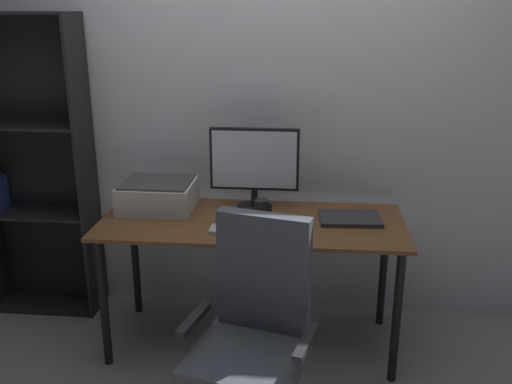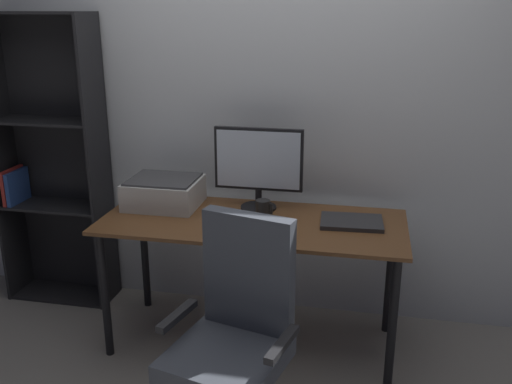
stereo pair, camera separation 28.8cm
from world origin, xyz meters
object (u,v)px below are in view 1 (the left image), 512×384
object	(u,v)px
coffee_mug	(262,209)
printer	(158,195)
mouse	(288,231)
keyboard	(239,230)
laptop	(350,218)
desk	(252,235)
bookshelf	(35,170)
office_chair	(253,349)
monitor	(254,164)

from	to	relation	value
coffee_mug	printer	xyz separation A→B (m)	(-0.59, 0.09, 0.03)
mouse	printer	size ratio (longest dim) A/B	0.24
keyboard	mouse	xyz separation A→B (m)	(0.25, 0.00, 0.01)
mouse	laptop	size ratio (longest dim) A/B	0.30
desk	laptop	world-z (taller)	laptop
coffee_mug	printer	bearing A→B (deg)	171.49
desk	laptop	size ratio (longest dim) A/B	5.03
coffee_mug	printer	size ratio (longest dim) A/B	0.25
desk	coffee_mug	bearing A→B (deg)	43.27
keyboard	bookshelf	bearing A→B (deg)	159.35
office_chair	desk	bearing A→B (deg)	110.51
laptop	office_chair	xyz separation A→B (m)	(-0.44, -0.81, -0.29)
coffee_mug	office_chair	bearing A→B (deg)	-87.59
mouse	printer	xyz separation A→B (m)	(-0.74, 0.30, 0.06)
coffee_mug	laptop	size ratio (longest dim) A/B	0.31
mouse	printer	distance (m)	0.80
laptop	printer	distance (m)	1.06
office_chair	monitor	bearing A→B (deg)	109.62
monitor	bookshelf	distance (m)	1.35
mouse	laptop	bearing A→B (deg)	30.81
mouse	printer	bearing A→B (deg)	154.69
desk	mouse	bearing A→B (deg)	-39.53
desk	office_chair	bearing A→B (deg)	-83.84
keyboard	office_chair	world-z (taller)	office_chair
laptop	monitor	bearing A→B (deg)	162.04
mouse	bookshelf	world-z (taller)	bookshelf
bookshelf	mouse	bearing A→B (deg)	-17.91
coffee_mug	desk	bearing A→B (deg)	-136.73
laptop	bookshelf	size ratio (longest dim) A/B	0.18
desk	mouse	distance (m)	0.28
desk	office_chair	size ratio (longest dim) A/B	1.59
monitor	keyboard	world-z (taller)	monitor
coffee_mug	printer	world-z (taller)	printer
keyboard	laptop	distance (m)	0.61
office_chair	printer	bearing A→B (deg)	139.35
monitor	laptop	world-z (taller)	monitor
monitor	coffee_mug	bearing A→B (deg)	-69.82
desk	printer	distance (m)	0.58
monitor	printer	size ratio (longest dim) A/B	1.23
office_chair	bookshelf	bearing A→B (deg)	156.98
monitor	keyboard	xyz separation A→B (m)	(-0.04, -0.36, -0.25)
printer	office_chair	size ratio (longest dim) A/B	0.40
printer	bookshelf	world-z (taller)	bookshelf
desk	keyboard	world-z (taller)	keyboard
printer	office_chair	world-z (taller)	office_chair
laptop	bookshelf	world-z (taller)	bookshelf
coffee_mug	bookshelf	world-z (taller)	bookshelf
desk	keyboard	xyz separation A→B (m)	(-0.05, -0.17, 0.10)
bookshelf	laptop	bearing A→B (deg)	-8.64
printer	office_chair	bearing A→B (deg)	-55.00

